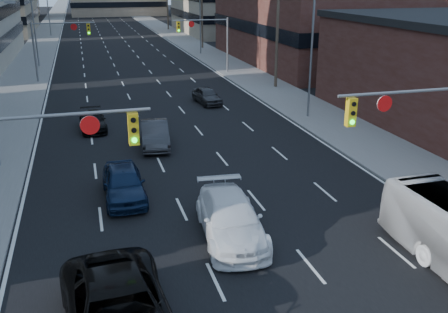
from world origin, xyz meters
TOP-DOWN VIEW (x-y plane):
  - road_surface at (0.00, 130.00)m, footprint 18.00×300.00m
  - sidewalk_left at (-11.50, 130.00)m, footprint 5.00×300.00m
  - sidewalk_right at (11.50, 130.00)m, footprint 5.00×300.00m
  - storefront_right_mid at (24.00, 50.00)m, footprint 20.00×30.00m
  - signal_near_left at (-7.45, 8.00)m, footprint 6.59×0.33m
  - signal_near_right at (7.45, 8.00)m, footprint 6.59×0.33m
  - signal_far_left at (-7.68, 45.00)m, footprint 6.09×0.33m
  - signal_far_right at (7.68, 45.00)m, footprint 6.09×0.33m
  - utility_pole_block at (12.20, 36.00)m, footprint 2.20×0.28m
  - utility_pole_midblock at (12.20, 66.00)m, footprint 2.20×0.28m
  - utility_pole_distant at (12.20, 96.00)m, footprint 2.20×0.28m
  - streetlight_left_mid at (-10.34, 55.00)m, footprint 2.03×0.22m
  - streetlight_left_far at (-10.34, 90.00)m, footprint 2.03×0.22m
  - streetlight_right_near at (10.34, 25.00)m, footprint 2.03×0.22m
  - streetlight_right_far at (10.34, 60.00)m, footprint 2.03×0.22m
  - white_van at (-0.38, 8.93)m, footprint 2.84×5.90m
  - sedan_blue at (-4.18, 13.94)m, footprint 1.90×4.71m
  - sedan_grey_center at (-1.58, 21.47)m, footprint 2.11×4.87m
  - sedan_black_far at (-5.20, 26.26)m, footprint 1.86×4.28m
  - sedan_grey_right at (4.31, 31.59)m, footprint 2.08×4.18m

SIDE VIEW (x-z plane):
  - road_surface at x=0.00m, z-range 0.00..0.02m
  - sidewalk_left at x=-11.50m, z-range 0.00..0.15m
  - sidewalk_right at x=11.50m, z-range 0.00..0.15m
  - sedan_black_far at x=-5.20m, z-range 0.00..1.23m
  - sedan_grey_right at x=4.31m, z-range 0.00..1.37m
  - sedan_grey_center at x=-1.58m, z-range 0.00..1.56m
  - sedan_blue at x=-4.18m, z-range 0.00..1.60m
  - white_van at x=-0.38m, z-range 0.00..1.66m
  - signal_far_left at x=-7.68m, z-range 1.30..7.30m
  - signal_far_right at x=7.68m, z-range 1.30..7.30m
  - signal_near_left at x=-7.45m, z-range 1.33..7.33m
  - signal_near_right at x=7.45m, z-range 1.33..7.33m
  - storefront_right_mid at x=24.00m, z-range 0.00..9.00m
  - streetlight_left_mid at x=-10.34m, z-range 0.55..9.55m
  - streetlight_left_far at x=-10.34m, z-range 0.55..9.55m
  - streetlight_right_near at x=10.34m, z-range 0.55..9.55m
  - streetlight_right_far at x=10.34m, z-range 0.55..9.55m
  - utility_pole_block at x=12.20m, z-range 0.28..11.28m
  - utility_pole_midblock at x=12.20m, z-range 0.28..11.28m
  - utility_pole_distant at x=12.20m, z-range 0.28..11.28m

